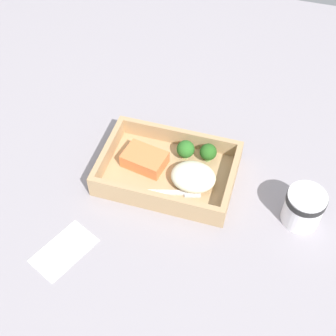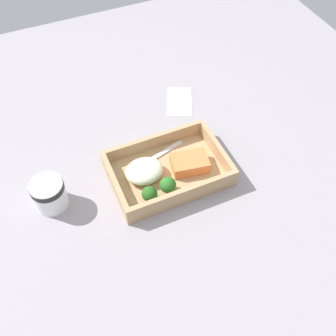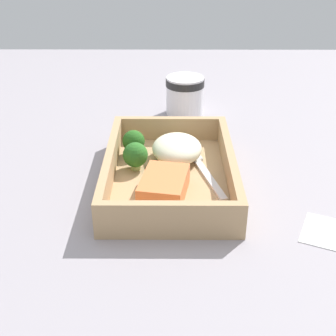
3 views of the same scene
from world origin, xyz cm
name	(u,v)px [view 3 (image 3 of 3)]	position (x,y,z in cm)	size (l,w,h in cm)	color
ground_plane	(168,189)	(0.00, 0.00, -1.00)	(160.00, 160.00, 2.00)	gray
takeout_tray	(168,180)	(0.00, 0.00, 0.60)	(28.64, 19.50, 1.20)	tan
tray_rim	(168,165)	(0.00, 0.00, 3.24)	(28.64, 19.50, 4.08)	tan
salmon_fillet	(162,186)	(-5.53, 0.82, 2.79)	(9.05, 6.13, 3.19)	#E87942
mashed_potatoes	(175,148)	(5.85, -1.16, 3.14)	(9.54, 8.14, 3.87)	beige
broccoli_floret_1	(132,142)	(7.32, 6.02, 3.62)	(3.72, 3.72, 4.38)	#7FA85F
broccoli_floret_2	(134,155)	(2.39, 5.41, 3.65)	(3.94, 3.94, 4.51)	#8BAA63
fork	(202,170)	(1.60, -5.32, 1.42)	(15.67, 5.81, 0.44)	silver
paper_cup	(183,94)	(28.68, -3.05, 4.36)	(7.86, 7.86, 7.82)	white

